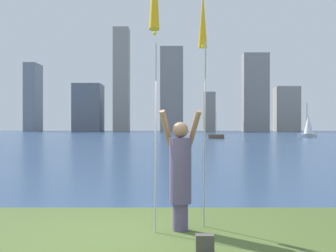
# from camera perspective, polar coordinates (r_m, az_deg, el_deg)

# --- Properties ---
(ground) EXTENTS (120.00, 138.00, 0.12)m
(ground) POSITION_cam_1_polar(r_m,az_deg,el_deg) (57.12, -0.66, -1.68)
(ground) COLOR #475B28
(person) EXTENTS (0.73, 0.54, 2.00)m
(person) POSITION_cam_1_polar(r_m,az_deg,el_deg) (6.47, 1.75, -6.61)
(person) COLOR #594C72
(person) RESTS_ON ground
(kite_flag_right) EXTENTS (0.16, 0.64, 4.10)m
(kite_flag_right) POSITION_cam_1_polar(r_m,az_deg,el_deg) (7.08, 5.08, 14.24)
(kite_flag_right) COLOR #B2B2B7
(kite_flag_right) RESTS_ON ground
(bag) EXTENTS (0.25, 0.13, 0.25)m
(bag) POSITION_cam_1_polar(r_m,az_deg,el_deg) (5.53, 5.34, -16.84)
(bag) COLOR #4C4742
(bag) RESTS_ON ground
(sailboat_0) EXTENTS (2.05, 0.64, 3.39)m
(sailboat_0) POSITION_cam_1_polar(r_m,az_deg,el_deg) (50.45, 7.02, -1.50)
(sailboat_0) COLOR brown
(sailboat_0) RESTS_ON ground
(sailboat_5) EXTENTS (2.68, 1.74, 4.97)m
(sailboat_5) POSITION_cam_1_polar(r_m,az_deg,el_deg) (59.56, 19.82, 0.07)
(sailboat_5) COLOR silver
(sailboat_5) RESTS_ON ground
(skyline_tower_0) EXTENTS (3.32, 6.78, 18.80)m
(skyline_tower_0) POSITION_cam_1_polar(r_m,az_deg,el_deg) (114.72, -19.25, 3.95)
(skyline_tower_0) COLOR gray
(skyline_tower_0) RESTS_ON ground
(skyline_tower_1) EXTENTS (7.52, 7.80, 12.92)m
(skyline_tower_1) POSITION_cam_1_polar(r_m,az_deg,el_deg) (108.61, -11.68, 2.61)
(skyline_tower_1) COLOR slate
(skyline_tower_1) RESTS_ON ground
(skyline_tower_2) EXTENTS (4.16, 4.69, 27.78)m
(skyline_tower_2) POSITION_cam_1_polar(r_m,az_deg,el_deg) (105.98, -6.90, 6.70)
(skyline_tower_2) COLOR gray
(skyline_tower_2) RESTS_ON ground
(skyline_tower_3) EXTENTS (6.28, 6.84, 23.34)m
(skyline_tower_3) POSITION_cam_1_polar(r_m,az_deg,el_deg) (109.47, 0.44, 5.33)
(skyline_tower_3) COLOR gray
(skyline_tower_3) RESTS_ON ground
(skyline_tower_4) EXTENTS (3.10, 3.97, 10.90)m
(skyline_tower_4) POSITION_cam_1_polar(r_m,az_deg,el_deg) (108.50, 5.99, 2.08)
(skyline_tower_4) COLOR gray
(skyline_tower_4) RESTS_ON ground
(skyline_tower_5) EXTENTS (6.90, 4.00, 21.15)m
(skyline_tower_5) POSITION_cam_1_polar(r_m,az_deg,el_deg) (108.37, 12.62, 4.80)
(skyline_tower_5) COLOR gray
(skyline_tower_5) RESTS_ON ground
(skyline_tower_6) EXTENTS (6.31, 5.12, 12.30)m
(skyline_tower_6) POSITION_cam_1_polar(r_m,az_deg,el_deg) (112.02, 16.95, 2.37)
(skyline_tower_6) COLOR gray
(skyline_tower_6) RESTS_ON ground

